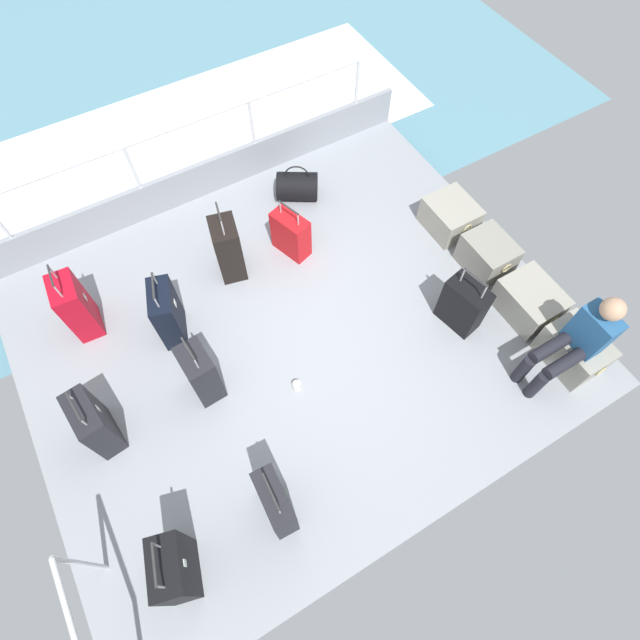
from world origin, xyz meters
name	(u,v)px	position (x,y,z in m)	size (l,w,h in m)	color
ground_plane	(294,331)	(0.00, 0.00, -0.03)	(4.40, 5.20, 0.06)	gray
gunwale_port	(203,179)	(-2.17, 0.00, 0.23)	(0.06, 5.20, 0.45)	gray
railing_port	(193,140)	(-2.17, 0.00, 0.78)	(0.04, 4.20, 1.02)	silver
stair_rail_starboard	(92,628)	(1.60, -2.35, 0.65)	(0.94, 0.04, 0.97)	silver
sea_wake	(170,143)	(-3.60, 0.00, -0.34)	(12.00, 12.00, 0.01)	#598C9E
cargo_crate_0	(450,216)	(-0.30, 2.17, 0.17)	(0.58, 0.48, 0.35)	gray
cargo_crate_1	(487,255)	(0.34, 2.17, 0.19)	(0.56, 0.43, 0.39)	gray
cargo_crate_2	(529,301)	(1.00, 2.17, 0.18)	(0.63, 0.48, 0.36)	gray
cargo_crate_3	(574,350)	(1.63, 2.15, 0.20)	(0.61, 0.41, 0.41)	gray
passenger_seated	(577,340)	(1.63, 1.97, 0.59)	(0.34, 0.66, 1.11)	#26598C
suitcase_0	(201,373)	(0.13, -1.01, 0.33)	(0.37, 0.26, 0.85)	black
suitcase_1	(76,307)	(-1.10, -1.77, 0.35)	(0.40, 0.26, 0.89)	#B70C1E
suitcase_2	(168,314)	(-0.59, -1.04, 0.34)	(0.47, 0.33, 0.85)	black
suitcase_3	(175,569)	(1.50, -1.81, 0.35)	(0.47, 0.33, 0.91)	black
suitcase_4	(276,503)	(1.45, -0.95, 0.31)	(0.46, 0.21, 0.78)	black
suitcase_5	(94,423)	(0.09, -1.99, 0.31)	(0.48, 0.26, 0.74)	black
suitcase_6	(291,234)	(-0.91, 0.47, 0.26)	(0.46, 0.33, 0.68)	red
suitcase_7	(463,305)	(0.74, 1.50, 0.29)	(0.46, 0.32, 0.78)	black
suitcase_8	(228,249)	(-0.99, -0.21, 0.36)	(0.41, 0.33, 0.94)	black
duffel_bag	(297,186)	(-1.57, 0.91, 0.17)	(0.52, 0.57, 0.48)	black
paper_cup	(297,386)	(0.57, -0.28, 0.05)	(0.08, 0.08, 0.10)	white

